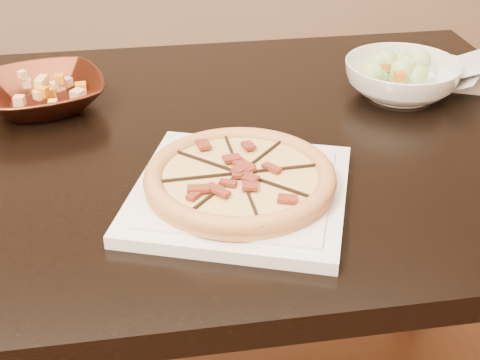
{
  "coord_description": "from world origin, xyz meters",
  "views": [
    {
      "loc": [
        0.17,
        -1.03,
        1.25
      ],
      "look_at": [
        0.22,
        -0.26,
        0.78
      ],
      "focal_mm": 50.0,
      "sensor_mm": 36.0,
      "label": 1
    }
  ],
  "objects_px": {
    "dining_table": "(174,196)",
    "pizza": "(240,178)",
    "plate": "(240,192)",
    "bronze_bowl": "(42,94)",
    "salad_bowl": "(401,79)"
  },
  "relations": [
    {
      "from": "dining_table",
      "to": "pizza",
      "type": "bearing_deg",
      "value": -61.35
    },
    {
      "from": "dining_table",
      "to": "salad_bowl",
      "type": "distance_m",
      "value": 0.45
    },
    {
      "from": "plate",
      "to": "bronze_bowl",
      "type": "bearing_deg",
      "value": 135.57
    },
    {
      "from": "salad_bowl",
      "to": "pizza",
      "type": "bearing_deg",
      "value": -133.93
    },
    {
      "from": "plate",
      "to": "bronze_bowl",
      "type": "relative_size",
      "value": 1.64
    },
    {
      "from": "dining_table",
      "to": "pizza",
      "type": "relative_size",
      "value": 5.43
    },
    {
      "from": "plate",
      "to": "bronze_bowl",
      "type": "distance_m",
      "value": 0.45
    },
    {
      "from": "plate",
      "to": "dining_table",
      "type": "bearing_deg",
      "value": 118.65
    },
    {
      "from": "dining_table",
      "to": "plate",
      "type": "height_order",
      "value": "plate"
    },
    {
      "from": "bronze_bowl",
      "to": "plate",
      "type": "bearing_deg",
      "value": -44.43
    },
    {
      "from": "salad_bowl",
      "to": "bronze_bowl",
      "type": "bearing_deg",
      "value": -179.29
    },
    {
      "from": "bronze_bowl",
      "to": "salad_bowl",
      "type": "relative_size",
      "value": 1.04
    },
    {
      "from": "plate",
      "to": "salad_bowl",
      "type": "distance_m",
      "value": 0.45
    },
    {
      "from": "pizza",
      "to": "plate",
      "type": "bearing_deg",
      "value": 3.55
    },
    {
      "from": "pizza",
      "to": "bronze_bowl",
      "type": "bearing_deg",
      "value": 135.57
    }
  ]
}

